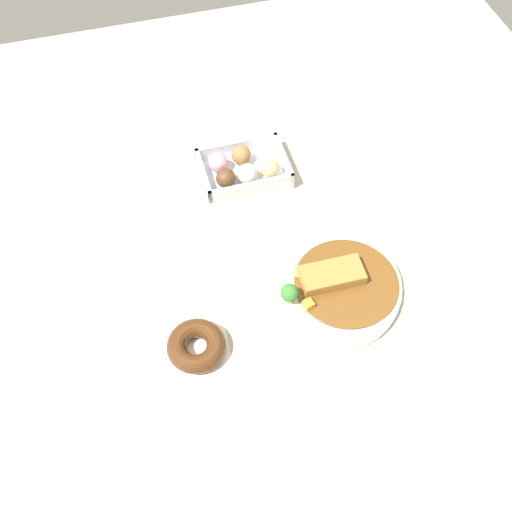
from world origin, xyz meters
TOP-DOWN VIEW (x-y plane):
  - ground_plane at (0.00, 0.00)m, footprint 1.60×1.60m
  - curry_plate at (0.05, -0.14)m, footprint 0.29×0.29m
  - donut_box at (-0.03, 0.18)m, footprint 0.19×0.13m
  - chocolate_ring_donut at (-0.22, -0.20)m, footprint 0.12×0.12m

SIDE VIEW (x-z plane):
  - ground_plane at x=0.00m, z-range 0.00..0.00m
  - curry_plate at x=0.05m, z-range -0.02..0.05m
  - chocolate_ring_donut at x=-0.22m, z-range 0.00..0.04m
  - donut_box at x=-0.03m, z-range 0.00..0.05m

